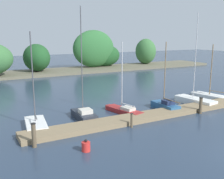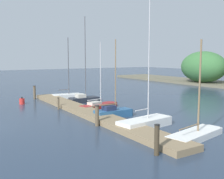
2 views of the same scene
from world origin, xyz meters
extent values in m
cube|color=#847051|center=(0.00, 8.64, 0.17)|extent=(21.33, 1.80, 0.35)
ellipsoid|color=#386B38|center=(-10.65, 35.29, 2.95)|extent=(8.03, 5.83, 5.10)
cube|color=white|center=(-9.11, 10.71, 0.21)|extent=(1.77, 3.26, 0.42)
cube|color=white|center=(-8.93, 12.10, 0.19)|extent=(0.85, 0.87, 0.36)
cylinder|color=#4C4C51|center=(-9.08, 10.94, 3.54)|extent=(0.09, 0.09, 6.25)
cylinder|color=#4C4C51|center=(-9.16, 10.39, 0.92)|extent=(0.25, 1.24, 0.08)
cube|color=#232833|center=(-5.34, 10.97, 0.26)|extent=(1.32, 2.88, 0.52)
cube|color=#232833|center=(-5.30, 12.25, 0.23)|extent=(0.70, 0.73, 0.44)
cube|color=beige|center=(-5.35, 10.61, 0.69)|extent=(0.95, 0.88, 0.34)
cylinder|color=#4C4C51|center=(-5.33, 11.18, 4.51)|extent=(0.08, 0.08, 7.97)
cube|color=maroon|center=(-1.83, 10.70, 0.19)|extent=(1.74, 3.80, 0.38)
cube|color=maroon|center=(-2.18, 12.32, 0.17)|extent=(0.72, 1.01, 0.32)
cube|color=beige|center=(-1.73, 10.25, 0.50)|extent=(0.95, 1.23, 0.24)
cylinder|color=#B7B7BC|center=(-1.89, 10.97, 3.13)|extent=(0.08, 0.08, 5.50)
cylinder|color=#B7B7BC|center=(-1.74, 10.27, 0.82)|extent=(0.41, 1.56, 0.08)
cube|color=#285684|center=(1.90, 9.89, 0.28)|extent=(1.15, 2.87, 0.56)
cube|color=#285684|center=(1.92, 11.18, 0.25)|extent=(0.61, 0.72, 0.48)
cube|color=#1E2847|center=(1.89, 9.54, 0.74)|extent=(0.83, 0.87, 0.36)
cylinder|color=#7F6647|center=(1.90, 10.11, 3.21)|extent=(0.08, 0.08, 5.29)
cylinder|color=#7F6647|center=(1.88, 9.14, 0.98)|extent=(0.13, 2.15, 0.09)
cube|color=white|center=(5.62, 9.98, 0.29)|extent=(1.84, 4.03, 0.58)
cube|color=white|center=(5.39, 11.71, 0.26)|extent=(0.86, 1.06, 0.49)
cylinder|color=#B7B7BC|center=(5.58, 10.27, 4.49)|extent=(0.07, 0.07, 7.83)
cylinder|color=#B7B7BC|center=(5.66, 9.73, 1.21)|extent=(0.22, 1.21, 0.06)
cube|color=white|center=(8.95, 10.90, 0.18)|extent=(2.06, 4.19, 0.37)
cube|color=white|center=(8.59, 12.67, 0.17)|extent=(0.90, 1.12, 0.31)
cylinder|color=#7F6647|center=(8.89, 11.19, 2.94)|extent=(0.10, 0.10, 5.14)
cylinder|color=#7F6647|center=(9.06, 10.30, 0.78)|extent=(0.46, 1.99, 0.06)
cylinder|color=brown|center=(-9.98, 7.34, 0.71)|extent=(0.25, 0.25, 1.43)
cylinder|color=black|center=(-9.98, 7.34, 1.45)|extent=(0.29, 0.29, 0.04)
cylinder|color=brown|center=(-3.18, 7.46, 0.50)|extent=(0.17, 0.17, 1.00)
cylinder|color=black|center=(-3.18, 7.46, 1.02)|extent=(0.19, 0.19, 0.04)
cylinder|color=brown|center=(3.66, 7.53, 0.67)|extent=(0.26, 0.26, 1.35)
cylinder|color=black|center=(3.66, 7.53, 1.37)|extent=(0.30, 0.30, 0.04)
cylinder|color=#3D3323|center=(9.81, 7.29, 0.71)|extent=(0.23, 0.23, 1.43)
cylinder|color=black|center=(9.81, 7.29, 1.45)|extent=(0.27, 0.27, 0.04)
cylinder|color=red|center=(-7.56, 5.40, 0.27)|extent=(0.49, 0.49, 0.54)
sphere|color=black|center=(-7.56, 5.40, 0.63)|extent=(0.17, 0.17, 0.17)
camera|label=1|loc=(-13.00, -7.51, 6.42)|focal=42.56mm
camera|label=2|loc=(18.94, -0.85, 4.53)|focal=43.21mm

